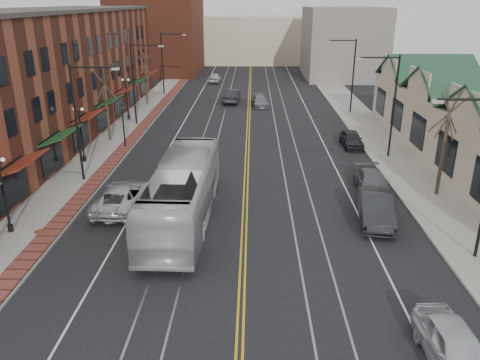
# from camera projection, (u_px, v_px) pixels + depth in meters

# --- Properties ---
(ground) EXTENTS (160.00, 160.00, 0.00)m
(ground) POSITION_uv_depth(u_px,v_px,m) (240.00, 335.00, 17.92)
(ground) COLOR black
(ground) RESTS_ON ground
(sidewalk_left) EXTENTS (4.00, 120.00, 0.15)m
(sidewalk_left) POSITION_uv_depth(u_px,v_px,m) (95.00, 162.00, 36.85)
(sidewalk_left) COLOR gray
(sidewalk_left) RESTS_ON ground
(sidewalk_right) EXTENTS (4.00, 120.00, 0.15)m
(sidewalk_right) POSITION_uv_depth(u_px,v_px,m) (401.00, 165.00, 36.26)
(sidewalk_right) COLOR gray
(sidewalk_right) RESTS_ON ground
(building_left) EXTENTS (10.00, 50.00, 11.00)m
(building_left) POSITION_uv_depth(u_px,v_px,m) (35.00, 78.00, 41.61)
(building_left) COLOR brown
(building_left) RESTS_ON ground
(backdrop_left) EXTENTS (14.00, 18.00, 14.00)m
(backdrop_left) POSITION_uv_depth(u_px,v_px,m) (159.00, 31.00, 81.10)
(backdrop_left) COLOR brown
(backdrop_left) RESTS_ON ground
(backdrop_mid) EXTENTS (22.00, 14.00, 9.00)m
(backdrop_mid) POSITION_uv_depth(u_px,v_px,m) (251.00, 39.00, 95.60)
(backdrop_mid) COLOR #B8A78D
(backdrop_mid) RESTS_ON ground
(backdrop_right) EXTENTS (12.00, 16.00, 11.00)m
(backdrop_right) POSITION_uv_depth(u_px,v_px,m) (342.00, 43.00, 76.21)
(backdrop_right) COLOR slate
(backdrop_right) RESTS_ON ground
(streetlight_l_1) EXTENTS (3.33, 0.25, 8.00)m
(streetlight_l_1) POSITION_uv_depth(u_px,v_px,m) (82.00, 112.00, 31.32)
(streetlight_l_1) COLOR black
(streetlight_l_1) RESTS_ON sidewalk_left
(streetlight_l_2) EXTENTS (3.33, 0.25, 8.00)m
(streetlight_l_2) POSITION_uv_depth(u_px,v_px,m) (137.00, 76.00, 46.24)
(streetlight_l_2) COLOR black
(streetlight_l_2) RESTS_ON sidewalk_left
(streetlight_l_3) EXTENTS (3.33, 0.25, 8.00)m
(streetlight_l_3) POSITION_uv_depth(u_px,v_px,m) (166.00, 57.00, 61.17)
(streetlight_l_3) COLOR black
(streetlight_l_3) RESTS_ON sidewalk_left
(streetlight_r_1) EXTENTS (3.33, 0.25, 8.00)m
(streetlight_r_1) POSITION_uv_depth(u_px,v_px,m) (389.00, 96.00, 36.36)
(streetlight_r_1) COLOR black
(streetlight_r_1) RESTS_ON sidewalk_right
(streetlight_r_2) EXTENTS (3.33, 0.25, 8.00)m
(streetlight_r_2) POSITION_uv_depth(u_px,v_px,m) (350.00, 68.00, 51.29)
(streetlight_r_2) COLOR black
(streetlight_r_2) RESTS_ON sidewalk_right
(lamppost_l_1) EXTENTS (0.84, 0.28, 4.27)m
(lamppost_l_1) POSITION_uv_depth(u_px,v_px,m) (4.00, 197.00, 24.91)
(lamppost_l_1) COLOR black
(lamppost_l_1) RESTS_ON sidewalk_left
(lamppost_l_2) EXTENTS (0.84, 0.28, 4.27)m
(lamppost_l_2) POSITION_uv_depth(u_px,v_px,m) (82.00, 136.00, 36.11)
(lamppost_l_2) COLOR black
(lamppost_l_2) RESTS_ON sidewalk_left
(lamppost_l_3) EXTENTS (0.84, 0.28, 4.27)m
(lamppost_l_3) POSITION_uv_depth(u_px,v_px,m) (127.00, 100.00, 49.17)
(lamppost_l_3) COLOR black
(lamppost_l_3) RESTS_ON sidewalk_left
(tree_left_near) EXTENTS (1.78, 1.37, 6.48)m
(tree_left_near) POSITION_uv_depth(u_px,v_px,m) (106.00, 103.00, 41.23)
(tree_left_near) COLOR #382B21
(tree_left_near) RESTS_ON sidewalk_left
(tree_left_far) EXTENTS (1.66, 1.28, 6.02)m
(tree_left_far) POSITION_uv_depth(u_px,v_px,m) (146.00, 78.00, 56.24)
(tree_left_far) COLOR #382B21
(tree_left_far) RESTS_ON sidewalk_left
(tree_right_mid) EXTENTS (1.90, 1.46, 6.93)m
(tree_right_mid) POSITION_uv_depth(u_px,v_px,m) (445.00, 141.00, 29.32)
(tree_right_mid) COLOR #382B21
(tree_right_mid) RESTS_ON sidewalk_right
(manhole_far) EXTENTS (0.60, 0.60, 0.02)m
(manhole_far) POSITION_uv_depth(u_px,v_px,m) (40.00, 232.00, 25.61)
(manhole_far) COLOR #592D19
(manhole_far) RESTS_ON sidewalk_left
(traffic_signal) EXTENTS (0.18, 0.15, 3.80)m
(traffic_signal) POSITION_uv_depth(u_px,v_px,m) (123.00, 122.00, 39.73)
(traffic_signal) COLOR black
(traffic_signal) RESTS_ON sidewalk_left
(transit_bus) EXTENTS (3.26, 12.82, 3.55)m
(transit_bus) POSITION_uv_depth(u_px,v_px,m) (183.00, 192.00, 26.69)
(transit_bus) COLOR silver
(transit_bus) RESTS_ON ground
(parked_suv) EXTENTS (2.81, 5.83, 1.60)m
(parked_suv) POSITION_uv_depth(u_px,v_px,m) (123.00, 196.00, 28.57)
(parked_suv) COLOR silver
(parked_suv) RESTS_ON ground
(parked_car_a) EXTENTS (2.02, 4.52, 1.51)m
(parked_car_a) POSITION_uv_depth(u_px,v_px,m) (455.00, 348.00, 16.17)
(parked_car_a) COLOR silver
(parked_car_a) RESTS_ON ground
(parked_car_b) EXTENTS (2.46, 5.28, 1.67)m
(parked_car_b) POSITION_uv_depth(u_px,v_px,m) (376.00, 208.00, 26.83)
(parked_car_b) COLOR #222328
(parked_car_b) RESTS_ON ground
(parked_car_c) EXTENTS (2.14, 4.82, 1.37)m
(parked_car_c) POSITION_uv_depth(u_px,v_px,m) (372.00, 182.00, 31.07)
(parked_car_c) COLOR #5B5C62
(parked_car_c) RESTS_ON ground
(parked_car_d) EXTENTS (1.64, 4.06, 1.38)m
(parked_car_d) POSITION_uv_depth(u_px,v_px,m) (352.00, 139.00, 40.81)
(parked_car_d) COLOR #232228
(parked_car_d) RESTS_ON ground
(distant_car_left) EXTENTS (2.06, 5.12, 1.66)m
(distant_car_left) POSITION_uv_depth(u_px,v_px,m) (232.00, 96.00, 58.41)
(distant_car_left) COLOR black
(distant_car_left) RESTS_ON ground
(distant_car_right) EXTENTS (2.33, 4.57, 1.27)m
(distant_car_right) POSITION_uv_depth(u_px,v_px,m) (260.00, 101.00, 56.34)
(distant_car_right) COLOR slate
(distant_car_right) RESTS_ON ground
(distant_car_far) EXTENTS (1.95, 4.56, 1.54)m
(distant_car_far) POSITION_uv_depth(u_px,v_px,m) (215.00, 77.00, 72.75)
(distant_car_far) COLOR #B8BCC0
(distant_car_far) RESTS_ON ground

